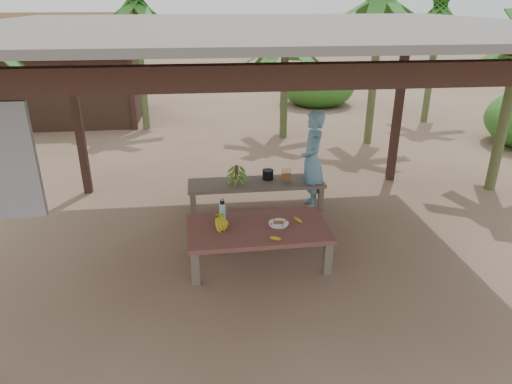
{
  "coord_description": "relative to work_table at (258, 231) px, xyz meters",
  "views": [
    {
      "loc": [
        -0.69,
        -5.5,
        3.21
      ],
      "look_at": [
        -0.04,
        0.1,
        0.8
      ],
      "focal_mm": 32.0,
      "sensor_mm": 36.0,
      "label": 1
    }
  ],
  "objects": [
    {
      "name": "loose_banana_front",
      "position": [
        0.17,
        -0.37,
        0.09
      ],
      "size": [
        0.15,
        0.08,
        0.04
      ],
      "primitive_type": "ellipsoid",
      "rotation": [
        0.0,
        0.0,
        1.33
      ],
      "color": "yellow",
      "rests_on": "work_table"
    },
    {
      "name": "ripe_banana_bunch",
      "position": [
        -0.54,
        0.04,
        0.16
      ],
      "size": [
        0.31,
        0.27,
        0.18
      ],
      "primitive_type": null,
      "rotation": [
        0.0,
        0.0,
        0.02
      ],
      "color": "yellow",
      "rests_on": "work_table"
    },
    {
      "name": "skewer_rack",
      "position": [
        0.66,
        1.61,
        0.14
      ],
      "size": [
        0.18,
        0.08,
        0.24
      ],
      "primitive_type": null,
      "rotation": [
        0.0,
        0.0,
        0.01
      ],
      "color": "#A57F47",
      "rests_on": "bench"
    },
    {
      "name": "banana_plant_far",
      "position": [
        5.5,
        6.75,
        2.26
      ],
      "size": [
        1.8,
        1.8,
        3.19
      ],
      "color": "#596638",
      "rests_on": "ground"
    },
    {
      "name": "green_banana_stalk",
      "position": [
        -0.14,
        1.65,
        0.17
      ],
      "size": [
        0.28,
        0.28,
        0.31
      ],
      "primitive_type": null,
      "rotation": [
        0.0,
        0.0,
        0.01
      ],
      "color": "#598C2D",
      "rests_on": "bench"
    },
    {
      "name": "banana_plant_n",
      "position": [
        1.31,
        5.67,
        1.74
      ],
      "size": [
        1.8,
        1.8,
        2.65
      ],
      "color": "#596638",
      "rests_on": "ground"
    },
    {
      "name": "pavilion",
      "position": [
        0.05,
        0.32,
        2.34
      ],
      "size": [
        6.6,
        5.6,
        2.95
      ],
      "color": "black",
      "rests_on": "ground"
    },
    {
      "name": "water_flask",
      "position": [
        -0.44,
        0.25,
        0.19
      ],
      "size": [
        0.08,
        0.08,
        0.31
      ],
      "color": "#3FC4B3",
      "rests_on": "work_table"
    },
    {
      "name": "loose_banana_side",
      "position": [
        0.54,
        0.1,
        0.09
      ],
      "size": [
        0.13,
        0.16,
        0.04
      ],
      "primitive_type": "ellipsoid",
      "rotation": [
        0.0,
        0.0,
        0.6
      ],
      "color": "yellow",
      "rests_on": "work_table"
    },
    {
      "name": "hut",
      "position": [
        -4.43,
        8.33,
        0.67
      ],
      "size": [
        4.4,
        3.43,
        2.85
      ],
      "color": "black",
      "rests_on": "ground"
    },
    {
      "name": "ground",
      "position": [
        0.07,
        0.33,
        -0.43
      ],
      "size": [
        80.0,
        80.0,
        0.0
      ],
      "primitive_type": "plane",
      "color": "brown",
      "rests_on": "ground"
    },
    {
      "name": "work_table",
      "position": [
        0.0,
        0.0,
        0.0
      ],
      "size": [
        1.83,
        1.05,
        0.5
      ],
      "rotation": [
        0.0,
        0.0,
        0.03
      ],
      "color": "brown",
      "rests_on": "ground"
    },
    {
      "name": "cooking_pot",
      "position": [
        0.38,
        1.76,
        0.09
      ],
      "size": [
        0.18,
        0.18,
        0.15
      ],
      "primitive_type": "cylinder",
      "color": "black",
      "rests_on": "bench"
    },
    {
      "name": "banana_plant_nw",
      "position": [
        -2.15,
        6.88,
        2.47
      ],
      "size": [
        1.8,
        1.8,
        3.4
      ],
      "color": "#596638",
      "rests_on": "ground"
    },
    {
      "name": "woman",
      "position": [
        1.07,
        1.59,
        0.37
      ],
      "size": [
        0.42,
        0.61,
        1.61
      ],
      "primitive_type": "imported",
      "rotation": [
        0.0,
        0.0,
        -1.63
      ],
      "color": "#6AA5C9",
      "rests_on": "ground"
    },
    {
      "name": "bench",
      "position": [
        0.17,
        1.65,
        -0.04
      ],
      "size": [
        2.2,
        0.62,
        0.45
      ],
      "rotation": [
        0.0,
        0.0,
        0.01
      ],
      "color": "brown",
      "rests_on": "ground"
    },
    {
      "name": "banana_plant_ne",
      "position": [
        3.24,
        4.97,
        2.6
      ],
      "size": [
        1.8,
        1.8,
        3.54
      ],
      "color": "#596638",
      "rests_on": "ground"
    },
    {
      "name": "plate",
      "position": [
        0.27,
        0.02,
        0.08
      ],
      "size": [
        0.26,
        0.26,
        0.04
      ],
      "color": "white",
      "rests_on": "work_table"
    }
  ]
}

